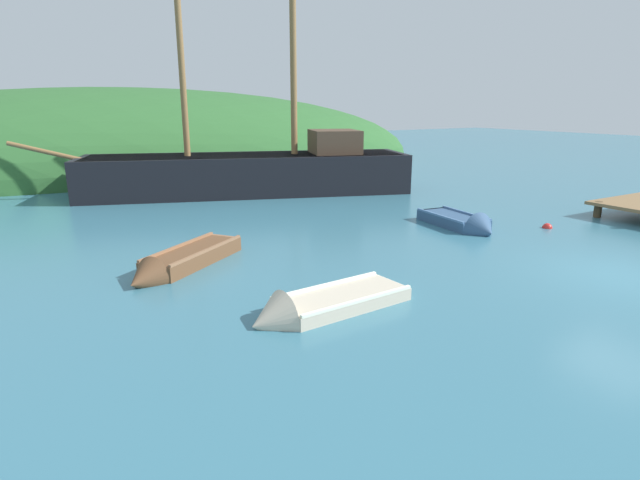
{
  "coord_description": "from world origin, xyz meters",
  "views": [
    {
      "loc": [
        -12.67,
        -6.41,
        4.15
      ],
      "look_at": [
        -5.19,
        6.1,
        0.25
      ],
      "focal_mm": 28.62,
      "sensor_mm": 36.0,
      "label": 1
    }
  ],
  "objects": [
    {
      "name": "ground_plane",
      "position": [
        0.0,
        0.0,
        0.0
      ],
      "size": [
        120.0,
        120.0,
        0.0
      ],
      "primitive_type": "plane",
      "color": "teal"
    },
    {
      "name": "shore_hill",
      "position": [
        -5.85,
        30.76,
        0.0
      ],
      "size": [
        46.07,
        20.45,
        10.46
      ],
      "primitive_type": "ellipsoid",
      "color": "#2D602D",
      "rests_on": "ground"
    },
    {
      "name": "sailing_ship",
      "position": [
        -3.07,
        16.05,
        0.69
      ],
      "size": [
        17.37,
        8.4,
        12.33
      ],
      "rotation": [
        0.0,
        0.0,
        2.8
      ],
      "color": "black",
      "rests_on": "ground"
    },
    {
      "name": "rowboat_near_dock",
      "position": [
        0.32,
        5.72,
        0.12
      ],
      "size": [
        1.54,
        3.37,
        1.16
      ],
      "rotation": [
        0.0,
        0.0,
        4.6
      ],
      "color": "#335175",
      "rests_on": "ground"
    },
    {
      "name": "rowboat_outer_right",
      "position": [
        -9.31,
        6.25,
        0.14
      ],
      "size": [
        3.77,
        3.13,
        0.97
      ],
      "rotation": [
        0.0,
        0.0,
        3.77
      ],
      "color": "brown",
      "rests_on": "ground"
    },
    {
      "name": "rowboat_outer_left",
      "position": [
        -7.77,
        1.95,
        0.08
      ],
      "size": [
        3.67,
        1.44,
        1.15
      ],
      "rotation": [
        0.0,
        0.0,
        3.22
      ],
      "color": "beige",
      "rests_on": "ground"
    },
    {
      "name": "buoy_red",
      "position": [
        2.85,
        4.24,
        0.0
      ],
      "size": [
        0.33,
        0.33,
        0.33
      ],
      "primitive_type": "sphere",
      "color": "red",
      "rests_on": "ground"
    }
  ]
}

